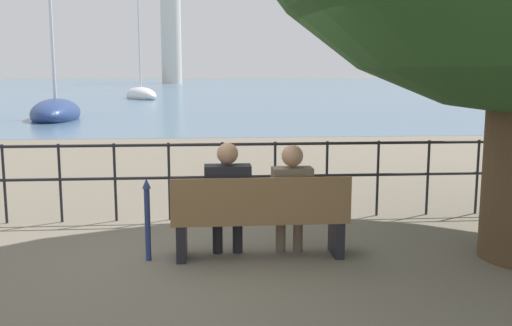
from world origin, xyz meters
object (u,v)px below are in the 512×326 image
seated_person_left (228,194)px  sailboat_3 (56,112)px  harbor_lighthouse (171,23)px  seated_person_right (292,194)px  closed_umbrella (147,215)px  sailboat_1 (141,94)px  park_bench (260,219)px

seated_person_left → sailboat_3: sailboat_3 is taller
sailboat_3 → harbor_lighthouse: size_ratio=0.34×
seated_person_left → seated_person_right: bearing=0.2°
seated_person_left → seated_person_right: size_ratio=1.03×
sailboat_3 → closed_umbrella: bearing=-80.1°
seated_person_right → sailboat_1: bearing=98.8°
seated_person_right → sailboat_3: 21.13m
park_bench → closed_umbrella: size_ratio=2.12×
seated_person_left → harbor_lighthouse: harbor_lighthouse is taller
closed_umbrella → sailboat_1: sailboat_1 is taller
park_bench → seated_person_right: 0.42m
seated_person_right → sailboat_1: (-6.23, 40.44, -0.31)m
closed_umbrella → sailboat_1: 40.76m
sailboat_3 → seated_person_left: bearing=-77.9°
sailboat_1 → sailboat_3: (-1.32, -20.70, -0.05)m
seated_person_left → sailboat_1: size_ratio=0.10×
park_bench → sailboat_1: size_ratio=0.16×
seated_person_left → sailboat_3: bearing=109.2°
seated_person_right → harbor_lighthouse: bearing=94.1°
sailboat_1 → harbor_lighthouse: bearing=68.4°
seated_person_left → harbor_lighthouse: 119.02m
seated_person_right → closed_umbrella: size_ratio=1.37×
harbor_lighthouse → sailboat_1: bearing=-88.3°
seated_person_right → harbor_lighthouse: 119.06m
closed_umbrella → sailboat_3: 20.68m
sailboat_1 → harbor_lighthouse: 78.72m
closed_umbrella → harbor_lighthouse: bearing=93.4°
park_bench → seated_person_left: size_ratio=1.51×
sailboat_3 → harbor_lighthouse: harbor_lighthouse is taller
closed_umbrella → sailboat_3: size_ratio=0.10×
seated_person_right → harbor_lighthouse: harbor_lighthouse is taller
seated_person_left → seated_person_right: seated_person_left is taller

